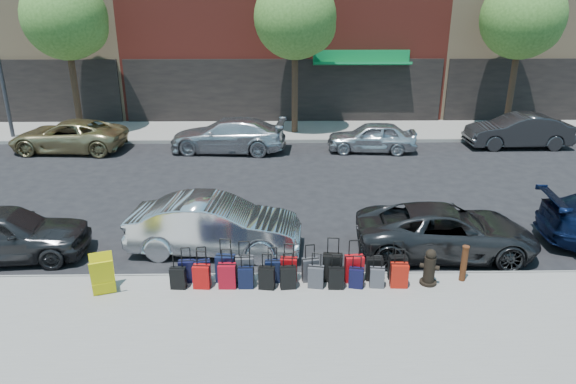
{
  "coord_description": "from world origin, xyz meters",
  "views": [
    {
      "loc": [
        -0.25,
        -15.29,
        6.33
      ],
      "look_at": [
        -0.01,
        -1.5,
        1.12
      ],
      "focal_mm": 32.0,
      "sensor_mm": 36.0,
      "label": 1
    }
  ],
  "objects_px": {
    "tree_left": "(68,20)",
    "suitcase_front_5": "(289,269)",
    "bollard": "(464,263)",
    "car_far_1": "(228,135)",
    "tree_right": "(525,20)",
    "car_near_1": "(215,225)",
    "car_far_2": "(372,137)",
    "car_near_2": "(446,231)",
    "car_far_0": "(68,136)",
    "car_far_3": "(518,131)",
    "tree_center": "(298,20)",
    "car_near_0": "(3,233)",
    "fire_hydrant": "(430,268)",
    "display_rack": "(103,275)"
  },
  "relations": [
    {
      "from": "car_near_1",
      "to": "car_far_1",
      "type": "bearing_deg",
      "value": 7.92
    },
    {
      "from": "display_rack",
      "to": "car_far_1",
      "type": "distance_m",
      "value": 11.99
    },
    {
      "from": "bollard",
      "to": "car_far_2",
      "type": "xyz_separation_m",
      "value": [
        -0.21,
        11.35,
        0.05
      ]
    },
    {
      "from": "bollard",
      "to": "fire_hydrant",
      "type": "bearing_deg",
      "value": -170.77
    },
    {
      "from": "bollard",
      "to": "car_far_2",
      "type": "bearing_deg",
      "value": 91.06
    },
    {
      "from": "tree_right",
      "to": "car_far_1",
      "type": "xyz_separation_m",
      "value": [
        -13.65,
        -2.89,
        -4.68
      ]
    },
    {
      "from": "car_near_0",
      "to": "car_near_2",
      "type": "height_order",
      "value": "car_near_0"
    },
    {
      "from": "tree_left",
      "to": "car_near_1",
      "type": "xyz_separation_m",
      "value": [
        7.89,
        -12.46,
        -4.67
      ]
    },
    {
      "from": "display_rack",
      "to": "car_far_3",
      "type": "bearing_deg",
      "value": 21.09
    },
    {
      "from": "bollard",
      "to": "car_near_2",
      "type": "bearing_deg",
      "value": 86.96
    },
    {
      "from": "display_rack",
      "to": "car_near_0",
      "type": "height_order",
      "value": "car_near_0"
    },
    {
      "from": "tree_left",
      "to": "display_rack",
      "type": "height_order",
      "value": "tree_left"
    },
    {
      "from": "bollard",
      "to": "car_far_0",
      "type": "distance_m",
      "value": 17.85
    },
    {
      "from": "suitcase_front_5",
      "to": "bollard",
      "type": "xyz_separation_m",
      "value": [
        4.06,
        -0.07,
        0.17
      ]
    },
    {
      "from": "car_near_2",
      "to": "car_near_0",
      "type": "bearing_deg",
      "value": 92.99
    },
    {
      "from": "car_far_1",
      "to": "car_far_0",
      "type": "bearing_deg",
      "value": -85.9
    },
    {
      "from": "tree_right",
      "to": "car_far_3",
      "type": "distance_m",
      "value": 5.29
    },
    {
      "from": "car_far_3",
      "to": "suitcase_front_5",
      "type": "bearing_deg",
      "value": -42.13
    },
    {
      "from": "tree_center",
      "to": "car_far_0",
      "type": "relative_size",
      "value": 1.48
    },
    {
      "from": "fire_hydrant",
      "to": "car_far_1",
      "type": "xyz_separation_m",
      "value": [
        -5.68,
        11.6,
        0.18
      ]
    },
    {
      "from": "bollard",
      "to": "car_far_1",
      "type": "distance_m",
      "value": 13.19
    },
    {
      "from": "suitcase_front_5",
      "to": "car_near_0",
      "type": "distance_m",
      "value": 7.43
    },
    {
      "from": "suitcase_front_5",
      "to": "car_near_1",
      "type": "height_order",
      "value": "car_near_1"
    },
    {
      "from": "fire_hydrant",
      "to": "car_near_2",
      "type": "relative_size",
      "value": 0.19
    },
    {
      "from": "car_far_2",
      "to": "bollard",
      "type": "bearing_deg",
      "value": 5.53
    },
    {
      "from": "tree_left",
      "to": "suitcase_front_5",
      "type": "relative_size",
      "value": 7.91
    },
    {
      "from": "tree_right",
      "to": "display_rack",
      "type": "xyz_separation_m",
      "value": [
        -15.33,
        -14.76,
        -4.82
      ]
    },
    {
      "from": "car_near_1",
      "to": "car_far_2",
      "type": "height_order",
      "value": "car_near_1"
    },
    {
      "from": "tree_center",
      "to": "car_far_1",
      "type": "xyz_separation_m",
      "value": [
        -3.15,
        -2.89,
        -4.68
      ]
    },
    {
      "from": "tree_right",
      "to": "car_near_0",
      "type": "relative_size",
      "value": 1.73
    },
    {
      "from": "car_far_3",
      "to": "car_near_0",
      "type": "bearing_deg",
      "value": -60.27
    },
    {
      "from": "suitcase_front_5",
      "to": "car_near_1",
      "type": "distance_m",
      "value": 2.65
    },
    {
      "from": "car_far_0",
      "to": "car_near_2",
      "type": "bearing_deg",
      "value": 57.36
    },
    {
      "from": "tree_left",
      "to": "car_far_0",
      "type": "relative_size",
      "value": 1.48
    },
    {
      "from": "tree_left",
      "to": "car_far_3",
      "type": "relative_size",
      "value": 1.59
    },
    {
      "from": "suitcase_front_5",
      "to": "car_near_0",
      "type": "xyz_separation_m",
      "value": [
        -7.28,
        1.48,
        0.28
      ]
    },
    {
      "from": "suitcase_front_5",
      "to": "car_far_1",
      "type": "xyz_separation_m",
      "value": [
        -2.45,
        11.39,
        0.29
      ]
    },
    {
      "from": "car_near_0",
      "to": "bollard",
      "type": "bearing_deg",
      "value": -103.0
    },
    {
      "from": "display_rack",
      "to": "car_far_1",
      "type": "xyz_separation_m",
      "value": [
        1.68,
        11.87,
        0.14
      ]
    },
    {
      "from": "car_near_2",
      "to": "car_far_3",
      "type": "xyz_separation_m",
      "value": [
        6.41,
        10.27,
        0.11
      ]
    },
    {
      "from": "car_far_2",
      "to": "car_far_3",
      "type": "relative_size",
      "value": 0.84
    },
    {
      "from": "car_far_0",
      "to": "car_far_1",
      "type": "bearing_deg",
      "value": 92.19
    },
    {
      "from": "car_far_1",
      "to": "suitcase_front_5",
      "type": "bearing_deg",
      "value": 17.6
    },
    {
      "from": "tree_left",
      "to": "car_far_3",
      "type": "bearing_deg",
      "value": -6.77
    },
    {
      "from": "tree_center",
      "to": "bollard",
      "type": "relative_size",
      "value": 8.25
    },
    {
      "from": "car_far_1",
      "to": "car_far_3",
      "type": "distance_m",
      "value": 13.02
    },
    {
      "from": "car_near_2",
      "to": "tree_right",
      "type": "bearing_deg",
      "value": -26.62
    },
    {
      "from": "car_near_2",
      "to": "car_far_0",
      "type": "height_order",
      "value": "car_far_0"
    },
    {
      "from": "car_far_3",
      "to": "car_near_1",
      "type": "bearing_deg",
      "value": -51.6
    },
    {
      "from": "car_far_3",
      "to": "tree_right",
      "type": "bearing_deg",
      "value": 164.7
    }
  ]
}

